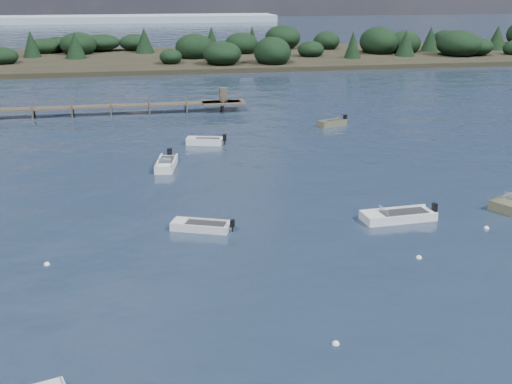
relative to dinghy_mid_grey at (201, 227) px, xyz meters
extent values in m
plane|color=#142030|center=(2.91, 49.59, -0.13)|extent=(400.00, 400.00, 0.00)
cube|color=#686445|center=(20.16, -0.68, 0.45)|extent=(1.88, 2.11, 0.16)
cube|color=#686445|center=(21.49, 1.00, 0.45)|extent=(4.63, 2.43, 0.16)
cube|color=silver|center=(0.01, 0.00, -0.05)|extent=(3.83, 2.62, 0.60)
cube|color=silver|center=(-1.25, 0.51, 0.30)|extent=(1.26, 1.46, 0.12)
cube|color=black|center=(0.27, -0.11, 0.23)|extent=(2.67, 1.93, 0.10)
cube|color=silver|center=(-0.23, -0.59, 0.30)|extent=(3.35, 1.45, 0.12)
cube|color=silver|center=(0.25, 0.58, 0.30)|extent=(3.35, 1.45, 0.12)
cube|color=black|center=(1.84, -0.75, 0.40)|extent=(0.33, 0.36, 0.47)
cylinder|color=black|center=(1.84, -0.75, -0.01)|extent=(0.11, 0.11, 0.47)
cube|color=silver|center=(-1.21, 14.27, -0.02)|extent=(2.16, 4.31, 0.80)
cube|color=silver|center=(-1.50, 12.73, 0.45)|extent=(1.44, 1.21, 0.16)
cube|color=black|center=(-1.15, 14.59, 0.36)|extent=(1.64, 2.96, 0.14)
cube|color=silver|center=(-0.58, 14.15, 0.45)|extent=(0.90, 4.07, 0.16)
cube|color=silver|center=(-1.85, 14.38, 0.45)|extent=(0.90, 4.07, 0.16)
cube|color=black|center=(-0.79, 16.54, 0.59)|extent=(0.44, 0.39, 0.63)
cylinder|color=black|center=(-0.79, 16.54, 0.04)|extent=(0.13, 0.13, 0.63)
cube|color=silver|center=(-1.38, 13.37, 0.72)|extent=(1.04, 0.37, 0.48)
cube|color=silver|center=(2.78, 21.60, -0.02)|extent=(3.55, 2.20, 0.77)
cube|color=silver|center=(1.57, 21.95, 0.43)|extent=(1.10, 1.37, 0.15)
cube|color=black|center=(3.03, 21.52, 0.34)|extent=(2.46, 1.65, 0.13)
cube|color=silver|center=(2.61, 21.02, 0.43)|extent=(3.21, 1.06, 0.15)
cube|color=silver|center=(2.95, 22.17, 0.43)|extent=(3.21, 1.06, 0.15)
cube|color=black|center=(4.60, 21.06, 0.56)|extent=(0.40, 0.45, 0.61)
cylinder|color=black|center=(4.60, 21.06, 0.03)|extent=(0.14, 0.14, 0.61)
cube|color=#686445|center=(16.99, 27.23, -0.03)|extent=(3.39, 2.33, 0.73)
cube|color=#686445|center=(15.88, 26.79, 0.40)|extent=(1.12, 1.33, 0.15)
cube|color=black|center=(17.23, 27.32, 0.32)|extent=(2.36, 1.72, 0.13)
cube|color=#686445|center=(17.20, 26.70, 0.40)|extent=(2.97, 1.28, 0.15)
cube|color=#686445|center=(16.79, 27.75, 0.40)|extent=(2.97, 1.28, 0.15)
cube|color=black|center=(18.67, 27.89, 0.53)|extent=(0.40, 0.44, 0.58)
cylinder|color=black|center=(18.67, 27.89, 0.02)|extent=(0.14, 0.14, 0.58)
cube|color=silver|center=(12.55, -0.74, -0.04)|extent=(4.76, 2.02, 0.68)
cube|color=silver|center=(10.78, -0.84, 0.36)|extent=(1.21, 1.64, 0.14)
cube|color=black|center=(12.92, -0.71, 0.28)|extent=(3.25, 1.59, 0.12)
cube|color=silver|center=(12.60, -1.55, 0.36)|extent=(4.67, 0.39, 0.14)
cube|color=silver|center=(12.50, 0.08, 0.36)|extent=(4.67, 0.39, 0.14)
cube|color=black|center=(15.10, -0.58, 0.48)|extent=(0.29, 0.35, 0.53)
cylinder|color=black|center=(15.10, -0.58, 0.01)|extent=(0.10, 0.10, 0.53)
cube|color=silver|center=(11.53, -0.80, 0.60)|extent=(0.23, 1.27, 0.41)
sphere|color=white|center=(4.08, -14.18, -0.13)|extent=(0.32, 0.32, 0.32)
sphere|color=white|center=(11.30, -6.60, -0.13)|extent=(0.32, 0.32, 0.32)
sphere|color=white|center=(-8.71, -3.57, -0.13)|extent=(0.32, 0.32, 0.32)
sphere|color=white|center=(17.31, -3.23, -0.13)|extent=(0.32, 0.32, 0.32)
cube|color=#4B4337|center=(6.91, 37.59, 0.87)|extent=(5.00, 3.20, 0.18)
cube|color=#4B4337|center=(6.91, 37.59, 1.77)|extent=(0.80, 0.80, 1.60)
cylinder|color=#4B4337|center=(-14.56, 36.73, 0.27)|extent=(0.20, 0.20, 2.20)
cylinder|color=#4B4337|center=(-14.56, 38.44, 0.27)|extent=(0.20, 0.20, 2.20)
cylinder|color=#4B4337|center=(-10.29, 36.73, 0.27)|extent=(0.20, 0.20, 2.20)
cylinder|color=#4B4337|center=(-10.29, 38.44, 0.27)|extent=(0.20, 0.20, 2.20)
cylinder|color=#4B4337|center=(-6.02, 36.73, 0.27)|extent=(0.20, 0.20, 2.20)
cylinder|color=#4B4337|center=(-6.02, 38.44, 0.27)|extent=(0.20, 0.20, 2.20)
cylinder|color=#4B4337|center=(-1.76, 36.73, 0.27)|extent=(0.20, 0.20, 2.20)
cylinder|color=#4B4337|center=(-1.76, 38.44, 0.27)|extent=(0.20, 0.20, 2.20)
cylinder|color=#4B4337|center=(2.51, 36.73, 0.27)|extent=(0.20, 0.20, 2.20)
cylinder|color=#4B4337|center=(2.51, 38.44, 0.27)|extent=(0.20, 0.20, 2.20)
cylinder|color=#4B4337|center=(6.78, 36.73, 0.27)|extent=(0.20, 0.20, 2.20)
cylinder|color=#4B4337|center=(6.78, 38.44, 0.27)|extent=(0.20, 0.20, 2.20)
cube|color=black|center=(27.91, 89.59, -0.13)|extent=(190.00, 40.00, 1.60)
ellipsoid|color=black|center=(27.91, 89.59, 2.67)|extent=(180.50, 36.00, 4.40)
camera|label=1|loc=(-3.74, -36.64, 14.31)|focal=45.00mm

